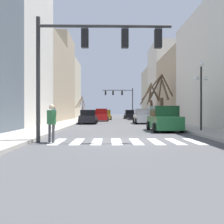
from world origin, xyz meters
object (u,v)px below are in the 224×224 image
at_px(street_tree_left_far, 151,103).
at_px(car_parked_right_far, 102,115).
at_px(car_at_intersection, 129,115).
at_px(pedestrian_on_left_sidewalk, 54,115).
at_px(street_tree_left_near, 82,107).
at_px(street_tree_right_near, 161,98).
at_px(street_lamp_right_corner, 201,82).
at_px(pedestrian_near_right_corner, 51,120).
at_px(car_parked_right_mid, 143,117).
at_px(traffic_signal_near, 89,50).
at_px(car_parked_left_near, 88,117).
at_px(traffic_signal_far, 121,96).
at_px(street_tree_right_mid, 151,103).
at_px(car_driving_toward_lane, 106,115).
at_px(car_parked_left_mid, 164,119).

bearing_deg(street_tree_left_far, car_parked_right_far, -161.15).
relative_size(car_at_intersection, pedestrian_on_left_sidewalk, 2.69).
height_order(street_tree_left_near, street_tree_right_near, street_tree_right_near).
relative_size(street_lamp_right_corner, street_tree_left_near, 1.10).
bearing_deg(street_tree_right_near, car_at_intersection, 97.07).
bearing_deg(street_tree_right_near, street_tree_left_far, 88.38).
relative_size(pedestrian_near_right_corner, street_tree_left_near, 0.41).
relative_size(street_tree_left_far, street_tree_left_near, 1.38).
xyz_separation_m(car_parked_right_far, pedestrian_near_right_corner, (-1.54, -26.05, 0.19)).
bearing_deg(street_tree_left_far, pedestrian_near_right_corner, -107.51).
bearing_deg(car_parked_right_mid, traffic_signal_near, 165.24).
height_order(car_parked_left_near, car_at_intersection, car_at_intersection).
height_order(traffic_signal_far, car_parked_right_mid, traffic_signal_far).
height_order(car_parked_left_near, pedestrian_near_right_corner, pedestrian_near_right_corner).
bearing_deg(street_tree_right_mid, street_tree_right_near, -91.73).
distance_m(traffic_signal_near, street_tree_right_mid, 29.12).
xyz_separation_m(car_parked_right_far, car_driving_toward_lane, (0.48, 7.11, -0.05)).
height_order(street_tree_right_mid, street_tree_left_near, street_tree_right_mid).
bearing_deg(car_driving_toward_lane, traffic_signal_near, -0.56).
height_order(car_parked_right_far, car_at_intersection, car_parked_right_far).
xyz_separation_m(car_driving_toward_lane, pedestrian_on_left_sidewalk, (-3.62, -24.92, 0.35)).
distance_m(car_parked_right_far, pedestrian_near_right_corner, 26.10).
bearing_deg(street_tree_left_near, car_parked_right_far, -66.99).
height_order(traffic_signal_near, pedestrian_on_left_sidewalk, traffic_signal_near).
relative_size(car_parked_left_mid, street_tree_left_near, 1.05).
distance_m(car_driving_toward_lane, street_tree_right_mid, 8.82).
relative_size(car_parked_left_near, street_tree_left_near, 1.07).
relative_size(street_tree_right_mid, street_tree_left_near, 1.32).
bearing_deg(traffic_signal_far, car_at_intersection, -62.33).
bearing_deg(traffic_signal_near, car_parked_left_near, 94.60).
relative_size(pedestrian_on_left_sidewalk, pedestrian_near_right_corner, 0.96).
bearing_deg(street_tree_right_mid, car_parked_left_mid, -96.85).
height_order(traffic_signal_far, car_parked_right_far, traffic_signal_far).
bearing_deg(traffic_signal_near, traffic_signal_far, 85.24).
relative_size(car_parked_left_near, street_tree_right_near, 0.77).
xyz_separation_m(traffic_signal_far, street_tree_right_near, (3.69, -21.17, -1.42)).
relative_size(street_lamp_right_corner, car_parked_right_mid, 1.03).
bearing_deg(car_driving_toward_lane, car_parked_right_mid, 16.36).
xyz_separation_m(car_parked_right_mid, street_tree_right_mid, (2.59, 10.10, 1.95)).
bearing_deg(car_at_intersection, traffic_signal_near, 172.82).
xyz_separation_m(car_driving_toward_lane, street_tree_left_near, (-4.24, 1.74, 1.34)).
bearing_deg(car_parked_left_near, street_tree_left_near, 8.25).
relative_size(pedestrian_on_left_sidewalk, street_tree_right_mid, 0.30).
relative_size(street_lamp_right_corner, street_tree_right_near, 0.79).
distance_m(car_parked_left_near, street_tree_right_mid, 13.75).
bearing_deg(street_lamp_right_corner, car_parked_right_mid, 99.77).
relative_size(street_lamp_right_corner, car_parked_left_near, 1.02).
xyz_separation_m(car_parked_left_mid, car_parked_left_near, (-6.19, 11.05, -0.08)).
distance_m(street_lamp_right_corner, street_tree_left_far, 23.20).
distance_m(car_parked_right_far, car_at_intersection, 12.94).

